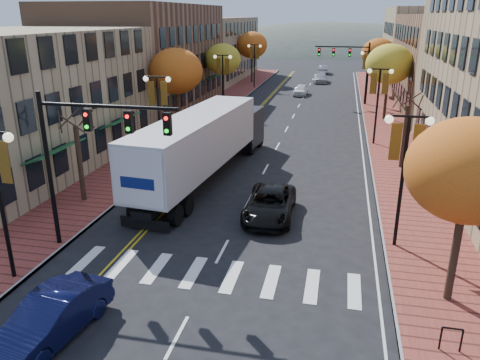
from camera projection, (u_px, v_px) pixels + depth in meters
The scene contains 30 objects.
ground at pixel (195, 302), 17.10m from camera, with size 200.00×200.00×0.00m, color black.
sidewalk_left at pixel (206, 115), 48.80m from camera, with size 4.00×85.00×0.15m, color brown.
sidewalk_right at pixel (385, 123), 45.22m from camera, with size 4.00×85.00×0.15m, color brown.
building_left_near at pixel (6, 102), 30.95m from camera, with size 12.00×22.00×9.00m, color #9E8966.
building_left_mid at pixel (144, 57), 51.81m from camera, with size 12.00×24.00×11.00m, color brown.
building_left_far at pixel (207, 49), 75.09m from camera, with size 12.00×26.00×9.50m, color #9E8966.
building_right_mid at pixel (474, 63), 50.44m from camera, with size 15.00×24.00×10.00m, color brown.
building_right_far at pixel (438, 46), 70.54m from camera, with size 15.00×20.00×11.00m, color #9E8966.
tree_left_a at pixel (80, 164), 25.51m from camera, with size 0.28×0.28×4.20m.
tree_left_b at pixel (176, 71), 39.18m from camera, with size 4.48×4.48×7.21m.
tree_left_c at pixel (223, 59), 54.05m from camera, with size 4.16×4.16×6.69m.
tree_left_d at pixel (252, 45), 70.45m from camera, with size 4.61×4.61×7.42m.
tree_right_a at pixel (469, 171), 15.46m from camera, with size 4.16×4.16×6.69m.
tree_right_b at pixel (404, 137), 31.14m from camera, with size 0.28×0.28×4.20m.
tree_right_c at pixel (389, 64), 44.81m from camera, with size 4.48×4.48×7.21m.
tree_right_d at pixel (379, 53), 59.60m from camera, with size 4.35×4.35×7.00m.
lamp_left_b at pixel (158, 102), 31.90m from camera, with size 1.96×0.36×6.05m.
lamp_left_c at pixel (223, 72), 48.48m from camera, with size 1.96×0.36×6.05m.
lamp_left_d at pixel (254, 58), 65.06m from camera, with size 1.96×0.36×6.05m.
lamp_right_a at pixel (405, 156), 19.70m from camera, with size 1.96×0.36×6.05m.
lamp_right_b at pixel (378, 92), 36.28m from camera, with size 1.96×0.36×6.05m.
lamp_right_c at pixel (369, 67), 52.86m from camera, with size 1.96×0.36×6.05m.
traffic_mast_near at pixel (86, 143), 19.30m from camera, with size 6.10×0.35×7.00m.
traffic_mast_far at pixel (351, 61), 53.05m from camera, with size 6.10×0.34×7.00m.
semi_truck at pixel (206, 140), 29.19m from camera, with size 4.46×17.64×4.36m.
navy_sedan at pixel (51, 318), 14.99m from camera, with size 1.61×4.62×1.52m, color #0D1136.
black_suv at pixel (270, 204), 24.08m from camera, with size 2.39×5.18×1.44m, color black.
car_far_white at pixel (301, 90), 60.79m from camera, with size 1.62×4.03×1.37m, color white.
car_far_silver at pixel (321, 78), 72.09m from camera, with size 2.03×4.99×1.45m, color #ADACB4.
car_far_oncoming at pixel (323, 69), 82.84m from camera, with size 1.59×4.55×1.50m, color #B0B1B8.
Camera 1 is at (4.68, -13.94, 9.94)m, focal length 35.00 mm.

